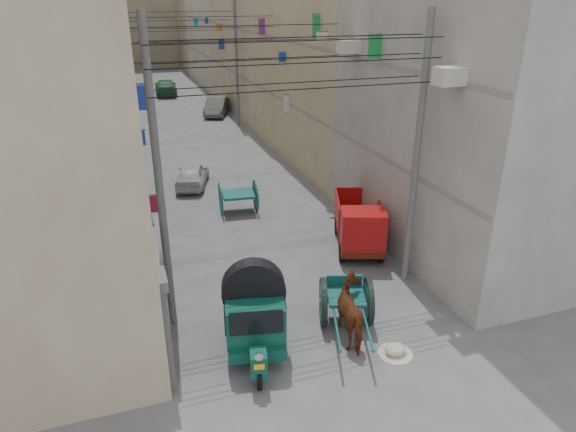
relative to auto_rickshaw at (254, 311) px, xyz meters
name	(u,v)px	position (x,y,z in m)	size (l,w,h in m)	color
building_row_left	(47,24)	(-6.22, 29.98, 5.33)	(8.00, 62.00, 14.00)	#BEAE90
building_row_right	(273,20)	(9.77, 29.98, 5.33)	(8.00, 62.00, 14.00)	#ACA5A1
end_cap_building	(138,10)	(1.78, 61.85, 5.37)	(22.00, 10.00, 13.00)	#AEA589
shutters_left	(144,214)	(-2.14, 6.22, 0.36)	(0.18, 14.40, 2.88)	#4F4E54
signboards	(199,93)	(1.77, 17.51, 2.30)	(8.22, 40.52, 5.67)	orange
ac_units	(399,26)	(5.43, 3.52, 6.30)	(0.70, 6.55, 3.35)	beige
utility_poles	(216,98)	(1.78, 12.85, 2.87)	(7.40, 22.20, 8.00)	#59595C
overhead_cables	(225,37)	(1.78, 10.25, 5.64)	(7.40, 22.52, 1.12)	black
auto_rickshaw	(254,311)	(0.00, 0.00, 0.00)	(1.92, 2.82, 1.92)	black
tonga_cart	(346,301)	(2.63, 0.34, -0.44)	(1.93, 3.10, 1.31)	black
mini_truck	(360,228)	(4.85, 4.04, -0.24)	(2.49, 3.60, 1.85)	black
second_cart	(238,196)	(1.72, 8.86, -0.42)	(1.64, 1.48, 1.33)	#12514D
feed_sack	(396,349)	(3.27, -1.31, -0.99)	(0.55, 0.44, 0.27)	beige
horse	(355,312)	(2.57, -0.36, -0.36)	(0.83, 1.83, 1.55)	maroon
distant_car_white	(192,175)	(0.43, 12.65, -0.58)	(1.29, 3.20, 1.09)	#B9B9B9
distant_car_grey	(216,106)	(4.58, 27.58, -0.48)	(1.38, 3.95, 1.30)	#565B59
distant_car_green	(166,87)	(1.97, 37.45, -0.47)	(1.86, 4.56, 1.32)	#216239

